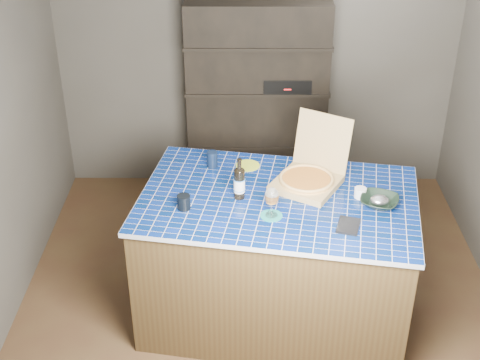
{
  "coord_description": "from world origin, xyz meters",
  "views": [
    {
      "loc": [
        -0.11,
        -3.83,
        3.28
      ],
      "look_at": [
        -0.14,
        0.0,
        1.02
      ],
      "focal_mm": 50.0,
      "sensor_mm": 36.0,
      "label": 1
    }
  ],
  "objects_px": {
    "wine_glass": "(272,197)",
    "dvd_case": "(348,226)",
    "pizza_box": "(308,177)",
    "bowl": "(379,201)",
    "kitchen_island": "(276,258)",
    "mead_bottle": "(239,183)"
  },
  "relations": [
    {
      "from": "kitchen_island",
      "to": "pizza_box",
      "type": "bearing_deg",
      "value": 48.13
    },
    {
      "from": "wine_glass",
      "to": "dvd_case",
      "type": "bearing_deg",
      "value": -13.67
    },
    {
      "from": "dvd_case",
      "to": "bowl",
      "type": "distance_m",
      "value": 0.33
    },
    {
      "from": "pizza_box",
      "to": "bowl",
      "type": "bearing_deg",
      "value": -0.01
    },
    {
      "from": "kitchen_island",
      "to": "wine_glass",
      "type": "bearing_deg",
      "value": -94.36
    },
    {
      "from": "kitchen_island",
      "to": "pizza_box",
      "type": "height_order",
      "value": "pizza_box"
    },
    {
      "from": "dvd_case",
      "to": "bowl",
      "type": "height_order",
      "value": "bowl"
    },
    {
      "from": "mead_bottle",
      "to": "pizza_box",
      "type": "bearing_deg",
      "value": 19.26
    },
    {
      "from": "dvd_case",
      "to": "wine_glass",
      "type": "bearing_deg",
      "value": -177.69
    },
    {
      "from": "kitchen_island",
      "to": "dvd_case",
      "type": "bearing_deg",
      "value": -29.18
    },
    {
      "from": "wine_glass",
      "to": "pizza_box",
      "type": "bearing_deg",
      "value": 55.8
    },
    {
      "from": "kitchen_island",
      "to": "bowl",
      "type": "relative_size",
      "value": 8.18
    },
    {
      "from": "wine_glass",
      "to": "dvd_case",
      "type": "height_order",
      "value": "wine_glass"
    },
    {
      "from": "kitchen_island",
      "to": "pizza_box",
      "type": "relative_size",
      "value": 3.22
    },
    {
      "from": "kitchen_island",
      "to": "wine_glass",
      "type": "xyz_separation_m",
      "value": [
        -0.05,
        -0.22,
        0.63
      ]
    },
    {
      "from": "pizza_box",
      "to": "bowl",
      "type": "xyz_separation_m",
      "value": [
        0.43,
        -0.25,
        -0.03
      ]
    },
    {
      "from": "bowl",
      "to": "wine_glass",
      "type": "bearing_deg",
      "value": -169.5
    },
    {
      "from": "kitchen_island",
      "to": "mead_bottle",
      "type": "xyz_separation_m",
      "value": [
        -0.25,
        0.0,
        0.6
      ]
    },
    {
      "from": "kitchen_island",
      "to": "mead_bottle",
      "type": "height_order",
      "value": "mead_bottle"
    },
    {
      "from": "dvd_case",
      "to": "bowl",
      "type": "bearing_deg",
      "value": 62.63
    },
    {
      "from": "wine_glass",
      "to": "dvd_case",
      "type": "distance_m",
      "value": 0.5
    },
    {
      "from": "mead_bottle",
      "to": "dvd_case",
      "type": "relative_size",
      "value": 1.57
    }
  ]
}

